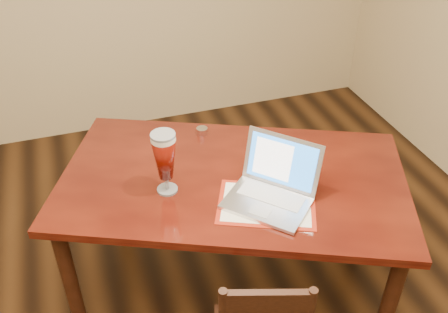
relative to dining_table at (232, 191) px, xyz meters
name	(u,v)px	position (x,y,z in m)	size (l,w,h in m)	color
room_shell	(161,34)	(-0.40, -0.58, 1.07)	(4.51, 5.01, 2.71)	tan
dining_table	(232,191)	(0.00, 0.00, 0.00)	(1.88, 1.52, 1.08)	#54160B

